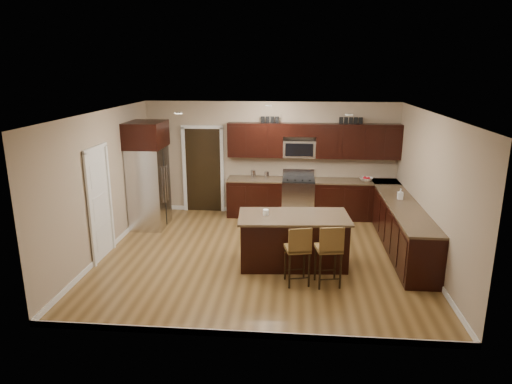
# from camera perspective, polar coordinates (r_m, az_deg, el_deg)

# --- Properties ---
(floor) EXTENTS (6.00, 6.00, 0.00)m
(floor) POSITION_cam_1_polar(r_m,az_deg,el_deg) (8.77, 0.72, -7.97)
(floor) COLOR brown
(floor) RESTS_ON ground
(ceiling) EXTENTS (6.00, 6.00, 0.00)m
(ceiling) POSITION_cam_1_polar(r_m,az_deg,el_deg) (8.09, 0.78, 9.88)
(ceiling) COLOR silver
(ceiling) RESTS_ON wall_back
(wall_back) EXTENTS (6.00, 0.00, 6.00)m
(wall_back) POSITION_cam_1_polar(r_m,az_deg,el_deg) (11.00, 1.84, 4.22)
(wall_back) COLOR tan
(wall_back) RESTS_ON floor
(wall_left) EXTENTS (0.00, 5.50, 5.50)m
(wall_left) POSITION_cam_1_polar(r_m,az_deg,el_deg) (9.05, -18.55, 0.99)
(wall_left) COLOR tan
(wall_left) RESTS_ON floor
(wall_right) EXTENTS (0.00, 5.50, 5.50)m
(wall_right) POSITION_cam_1_polar(r_m,az_deg,el_deg) (8.64, 20.99, 0.11)
(wall_right) COLOR tan
(wall_right) RESTS_ON floor
(base_cabinets) EXTENTS (4.02, 3.96, 0.92)m
(base_cabinets) POSITION_cam_1_polar(r_m,az_deg,el_deg) (10.03, 12.28, -2.49)
(base_cabinets) COLOR black
(base_cabinets) RESTS_ON floor
(upper_cabinets) EXTENTS (4.00, 0.33, 0.80)m
(upper_cabinets) POSITION_cam_1_polar(r_m,az_deg,el_deg) (10.75, 7.40, 6.49)
(upper_cabinets) COLOR black
(upper_cabinets) RESTS_ON wall_back
(range) EXTENTS (0.76, 0.64, 1.11)m
(range) POSITION_cam_1_polar(r_m,az_deg,el_deg) (10.90, 5.28, -0.69)
(range) COLOR silver
(range) RESTS_ON floor
(microwave) EXTENTS (0.76, 0.31, 0.40)m
(microwave) POSITION_cam_1_polar(r_m,az_deg,el_deg) (10.80, 5.43, 5.40)
(microwave) COLOR silver
(microwave) RESTS_ON upper_cabinets
(doorway) EXTENTS (0.85, 0.03, 2.06)m
(doorway) POSITION_cam_1_polar(r_m,az_deg,el_deg) (11.27, -6.60, 2.72)
(doorway) COLOR black
(doorway) RESTS_ON floor
(pantry_door) EXTENTS (0.03, 0.80, 2.04)m
(pantry_door) POSITION_cam_1_polar(r_m,az_deg,el_deg) (8.87, -19.00, -1.56)
(pantry_door) COLOR white
(pantry_door) RESTS_ON floor
(letter_decor) EXTENTS (2.20, 0.03, 0.15)m
(letter_decor) POSITION_cam_1_polar(r_m,az_deg,el_deg) (10.69, 6.71, 8.92)
(letter_decor) COLOR black
(letter_decor) RESTS_ON upper_cabinets
(island) EXTENTS (2.04, 1.18, 0.92)m
(island) POSITION_cam_1_polar(r_m,az_deg,el_deg) (8.30, 4.67, -6.17)
(island) COLOR black
(island) RESTS_ON floor
(stool_mid) EXTENTS (0.46, 0.46, 1.02)m
(stool_mid) POSITION_cam_1_polar(r_m,az_deg,el_deg) (7.45, 5.31, -7.08)
(stool_mid) COLOR olive
(stool_mid) RESTS_ON floor
(stool_right) EXTENTS (0.46, 0.46, 1.05)m
(stool_right) POSITION_cam_1_polar(r_m,az_deg,el_deg) (7.46, 9.17, -7.00)
(stool_right) COLOR olive
(stool_right) RESTS_ON floor
(refrigerator) EXTENTS (0.79, 0.96, 2.35)m
(refrigerator) POSITION_cam_1_polar(r_m,az_deg,el_deg) (10.29, -13.32, 2.22)
(refrigerator) COLOR silver
(refrigerator) RESTS_ON floor
(floor_mat) EXTENTS (1.06, 0.84, 0.01)m
(floor_mat) POSITION_cam_1_polar(r_m,az_deg,el_deg) (9.85, 4.32, -5.30)
(floor_mat) COLOR brown
(floor_mat) RESTS_ON floor
(fruit_bowl) EXTENTS (0.37, 0.37, 0.08)m
(fruit_bowl) POSITION_cam_1_polar(r_m,az_deg,el_deg) (10.90, 13.61, 1.58)
(fruit_bowl) COLOR silver
(fruit_bowl) RESTS_ON base_cabinets
(soap_bottle) EXTENTS (0.10, 0.10, 0.22)m
(soap_bottle) POSITION_cam_1_polar(r_m,az_deg,el_deg) (9.53, 17.60, -0.23)
(soap_bottle) COLOR #B2B2B2
(soap_bottle) RESTS_ON base_cabinets
(canister_tall) EXTENTS (0.12, 0.12, 0.20)m
(canister_tall) POSITION_cam_1_polar(r_m,az_deg,el_deg) (10.81, -0.35, 2.22)
(canister_tall) COLOR silver
(canister_tall) RESTS_ON base_cabinets
(canister_short) EXTENTS (0.11, 0.11, 0.17)m
(canister_short) POSITION_cam_1_polar(r_m,az_deg,el_deg) (10.79, 1.33, 2.12)
(canister_short) COLOR silver
(canister_short) RESTS_ON base_cabinets
(island_jar) EXTENTS (0.10, 0.10, 0.10)m
(island_jar) POSITION_cam_1_polar(r_m,az_deg,el_deg) (8.14, 1.23, -2.54)
(island_jar) COLOR white
(island_jar) RESTS_ON island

